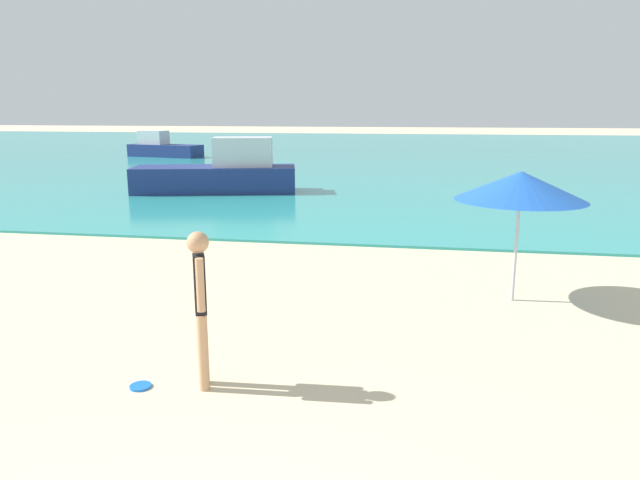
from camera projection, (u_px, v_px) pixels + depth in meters
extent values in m
cube|color=teal|center=(402.00, 151.00, 41.81)|extent=(160.00, 60.00, 0.06)
cylinder|color=tan|center=(203.00, 347.00, 6.41)|extent=(0.11, 0.11, 0.86)
cylinder|color=tan|center=(203.00, 353.00, 6.27)|extent=(0.11, 0.11, 0.86)
cube|color=black|center=(200.00, 284.00, 6.18)|extent=(0.19, 0.23, 0.64)
sphere|color=tan|center=(198.00, 242.00, 6.08)|extent=(0.23, 0.23, 0.23)
cylinder|color=tan|center=(199.00, 277.00, 6.32)|extent=(0.09, 0.09, 0.57)
cylinder|color=tan|center=(200.00, 285.00, 6.02)|extent=(0.09, 0.09, 0.57)
cylinder|color=blue|center=(141.00, 386.00, 6.41)|extent=(0.24, 0.24, 0.03)
cube|color=navy|center=(215.00, 179.00, 21.05)|extent=(6.03, 3.07, 0.92)
cube|color=silver|center=(243.00, 152.00, 20.89)|extent=(2.31, 1.72, 1.04)
cube|color=navy|center=(165.00, 151.00, 36.72)|extent=(4.96, 2.48, 0.76)
cube|color=silver|center=(153.00, 137.00, 36.85)|extent=(1.90, 1.40, 0.86)
cylinder|color=#B7B7BC|center=(517.00, 238.00, 9.11)|extent=(0.05, 0.05, 2.05)
cone|color=blue|center=(521.00, 186.00, 8.93)|extent=(2.01, 2.01, 0.45)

